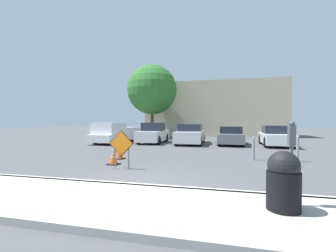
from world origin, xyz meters
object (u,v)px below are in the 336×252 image
Objects in this scene: traffic_cone_second at (120,152)px; pickup_truck at (115,134)px; traffic_cone_nearest at (113,157)px; trash_bin at (283,180)px; parking_meter at (292,148)px; parked_car_third at (231,136)px; parked_car_fourth at (275,136)px; bollard_nearest at (254,148)px; parked_car_nearest at (153,134)px; bollard_second at (298,148)px; road_closed_sign at (121,147)px; parked_car_second at (190,134)px.

traffic_cone_second is 0.11× the size of pickup_truck.
trash_bin is (5.24, -3.80, 0.38)m from traffic_cone_nearest.
parking_meter is (0.20, 0.26, 0.55)m from trash_bin.
parked_car_fourth reaches higher than parked_car_third.
parked_car_third is 12.60m from parking_meter.
pickup_truck is 11.39m from bollard_nearest.
trash_bin is (9.39, -12.16, -0.05)m from pickup_truck.
parked_car_nearest is 3.84× the size of trash_bin.
parked_car_fourth is at bearing 178.86° from parked_car_nearest.
parked_car_nearest is 14.29m from trash_bin.
bollard_second is at bearing 87.24° from parked_car_fourth.
trash_bin is (-2.60, -12.65, 0.00)m from parked_car_fourth.
road_closed_sign reaches higher than bollard_second.
trash_bin is at bearing -108.53° from bollard_second.
road_closed_sign is 10.58m from parked_car_third.
road_closed_sign is 10.24m from pickup_truck.
road_closed_sign is at bearing 54.92° from parked_car_fourth.
road_closed_sign is 5.54m from trash_bin.
parked_car_nearest is at bearing -164.70° from pickup_truck.
parked_car_second is 13.18m from trash_bin.
road_closed_sign is 5.58m from parking_meter.
parked_car_second reaches higher than parked_car_third.
parked_car_second is at bearing 78.25° from traffic_cone_nearest.
bollard_nearest is (9.69, -5.98, -0.17)m from pickup_truck.
parked_car_nearest is 0.95× the size of parked_car_fourth.
traffic_cone_nearest is at bearing -161.97° from bollard_second.
traffic_cone_nearest is 0.10× the size of pickup_truck.
parked_car_fourth is 4.03× the size of trash_bin.
parked_car_fourth is at bearing 48.47° from traffic_cone_nearest.
pickup_truck reaches higher than bollard_second.
pickup_truck is at bearing 4.52° from parked_car_second.
pickup_truck is 9.02m from parked_car_third.
parked_car_nearest reaches higher than bollard_second.
parking_meter reaches higher than traffic_cone_second.
parked_car_third is 3.90× the size of bollard_nearest.
parked_car_second is 5.98m from parked_car_fourth.
parked_car_fourth is at bearing 78.40° from trash_bin.
traffic_cone_second is (-0.35, 1.28, 0.02)m from traffic_cone_nearest.
parking_meter reaches higher than trash_bin.
bollard_second is at bearing 155.89° from pickup_truck.
bollard_second is at bearing 72.43° from parking_meter.
parking_meter is at bearing -91.06° from bollard_nearest.
road_closed_sign reaches higher than traffic_cone_nearest.
pickup_truck is at bearing 6.54° from parked_car_third.
pickup_truck reaches higher than parked_car_fourth.
parking_meter reaches higher than bollard_second.
pickup_truck is at bearing 118.01° from road_closed_sign.
parked_car_nearest reaches higher than parked_car_third.
parked_car_second is 1.08× the size of parked_car_fourth.
parking_meter is at bearing 117.42° from parked_car_nearest.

